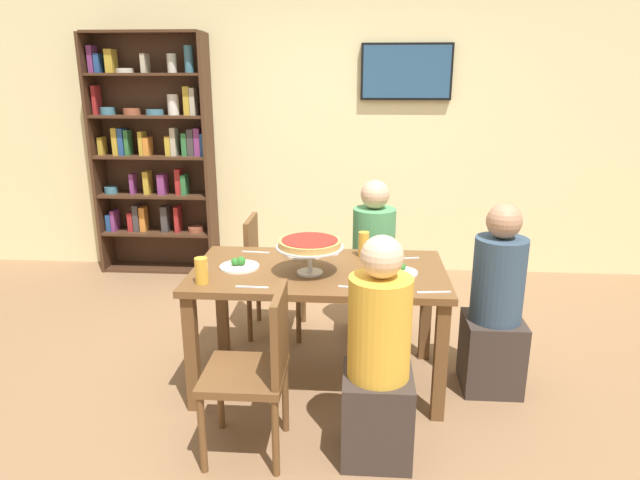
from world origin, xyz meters
name	(u,v)px	position (x,y,z in m)	size (l,w,h in m)	color
ground_plane	(319,380)	(0.00, 0.00, 0.00)	(12.00, 12.00, 0.00)	#846042
rear_partition	(336,124)	(0.00, 2.20, 1.40)	(8.00, 0.12, 2.80)	beige
dining_table	(319,285)	(0.00, 0.00, 0.64)	(1.49, 0.82, 0.74)	brown
bookshelf	(154,153)	(-1.70, 2.01, 1.14)	(1.10, 0.30, 2.21)	#422819
television	(406,72)	(0.63, 2.11, 1.87)	(0.81, 0.05, 0.49)	black
diner_near_right	(378,367)	(0.34, -0.68, 0.49)	(0.34, 0.34, 1.15)	#382D28
diner_head_east	(495,313)	(1.05, 0.01, 0.49)	(0.34, 0.34, 1.15)	#382D28
diner_far_right	(373,271)	(0.34, 0.69, 0.49)	(0.34, 0.34, 1.15)	#382D28
chair_near_left	(258,365)	(-0.25, -0.70, 0.49)	(0.40, 0.40, 0.87)	brown
chair_far_left	(267,269)	(-0.43, 0.68, 0.49)	(0.40, 0.40, 0.87)	brown
deep_dish_pizza_stand	(310,245)	(-0.05, -0.08, 0.91)	(0.39, 0.39, 0.20)	silver
salad_plate_near_diner	(399,270)	(0.47, -0.04, 0.76)	(0.20, 0.20, 0.07)	white
salad_plate_far_diner	(305,252)	(-0.11, 0.27, 0.75)	(0.26, 0.26, 0.07)	white
salad_plate_spare	(239,265)	(-0.47, -0.01, 0.76)	(0.23, 0.23, 0.07)	white
beer_glass_amber_tall	(364,244)	(0.26, 0.26, 0.82)	(0.07, 0.07, 0.16)	gold
beer_glass_amber_short	(202,271)	(-0.62, -0.27, 0.81)	(0.07, 0.07, 0.15)	gold
water_glass_clear_near	(334,246)	(0.08, 0.30, 0.80)	(0.06, 0.06, 0.11)	white
cutlery_fork_near	(256,252)	(-0.43, 0.29, 0.74)	(0.18, 0.02, 0.01)	silver
cutlery_knife_near	(434,292)	(0.63, -0.32, 0.74)	(0.18, 0.02, 0.01)	silver
cutlery_fork_far	(405,258)	(0.52, 0.23, 0.74)	(0.18, 0.02, 0.01)	silver
cutlery_knife_far	(355,287)	(0.22, -0.29, 0.74)	(0.18, 0.02, 0.01)	silver
cutlery_spare_fork	(252,287)	(-0.34, -0.32, 0.74)	(0.18, 0.02, 0.01)	silver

